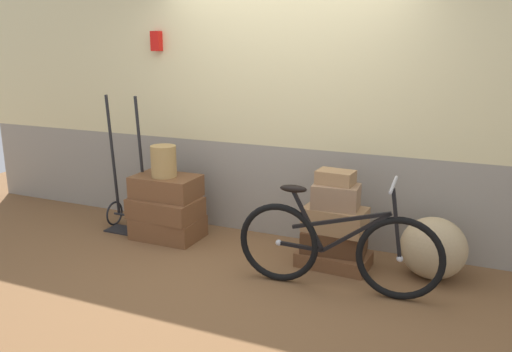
% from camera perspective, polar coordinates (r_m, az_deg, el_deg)
% --- Properties ---
extents(ground, '(9.70, 5.20, 0.06)m').
position_cam_1_polar(ground, '(4.74, -0.47, -9.89)').
color(ground, brown).
extents(station_building, '(7.70, 0.74, 2.98)m').
position_cam_1_polar(station_building, '(5.12, 3.55, 9.64)').
color(station_building, gray).
rests_on(station_building, ground).
extents(suitcase_0, '(0.67, 0.46, 0.21)m').
position_cam_1_polar(suitcase_0, '(5.37, -9.60, -5.56)').
color(suitcase_0, brown).
rests_on(suitcase_0, ground).
extents(suitcase_1, '(0.71, 0.47, 0.20)m').
position_cam_1_polar(suitcase_1, '(5.30, -9.89, -3.46)').
color(suitcase_1, brown).
rests_on(suitcase_1, suitcase_0).
extents(suitcase_2, '(0.65, 0.43, 0.22)m').
position_cam_1_polar(suitcase_2, '(5.28, -9.82, -1.14)').
color(suitcase_2, brown).
rests_on(suitcase_2, suitcase_1).
extents(suitcase_3, '(0.64, 0.41, 0.13)m').
position_cam_1_polar(suitcase_3, '(4.71, 8.50, -8.98)').
color(suitcase_3, brown).
rests_on(suitcase_3, ground).
extents(suitcase_4, '(0.58, 0.38, 0.20)m').
position_cam_1_polar(suitcase_4, '(4.68, 8.59, -7.04)').
color(suitcase_4, '#4C2D19').
rests_on(suitcase_4, suitcase_3).
extents(suitcase_5, '(0.55, 0.35, 0.21)m').
position_cam_1_polar(suitcase_5, '(4.60, 8.67, -4.73)').
color(suitcase_5, '#9E754C').
rests_on(suitcase_5, suitcase_4).
extents(suitcase_6, '(0.41, 0.29, 0.21)m').
position_cam_1_polar(suitcase_6, '(4.53, 8.76, -2.22)').
color(suitcase_6, '#937051').
rests_on(suitcase_6, suitcase_5).
extents(suitcase_7, '(0.33, 0.23, 0.12)m').
position_cam_1_polar(suitcase_7, '(4.52, 8.72, -0.13)').
color(suitcase_7, '#9E754C').
rests_on(suitcase_7, suitcase_6).
extents(wicker_basket, '(0.25, 0.25, 0.31)m').
position_cam_1_polar(wicker_basket, '(5.20, -10.10, 1.60)').
color(wicker_basket, '#A8844C').
rests_on(wicker_basket, suitcase_2).
extents(luggage_trolley, '(0.44, 0.35, 1.41)m').
position_cam_1_polar(luggage_trolley, '(5.63, -13.86, -2.30)').
color(luggage_trolley, black).
rests_on(luggage_trolley, ground).
extents(burlap_sack, '(0.55, 0.46, 0.53)m').
position_cam_1_polar(burlap_sack, '(4.61, 18.87, -7.49)').
color(burlap_sack, tan).
rests_on(burlap_sack, ground).
extents(bicycle, '(1.63, 0.46, 0.92)m').
position_cam_1_polar(bicycle, '(4.18, 8.81, -7.77)').
color(bicycle, black).
rests_on(bicycle, ground).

